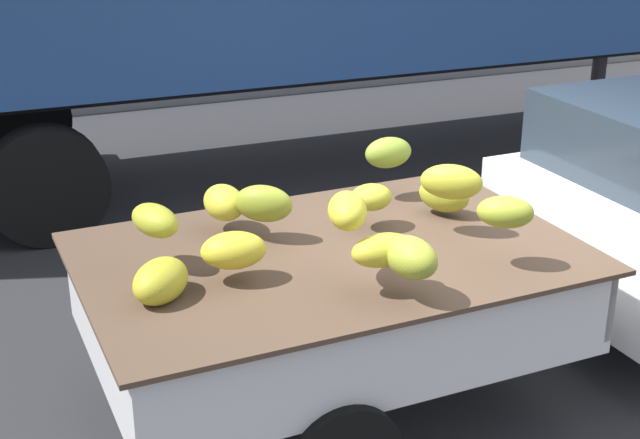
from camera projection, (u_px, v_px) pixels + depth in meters
ground at (467, 374)px, 6.07m from camera, size 220.00×220.00×0.00m
curb_strip at (175, 94)px, 12.96m from camera, size 80.00×0.80×0.16m
pickup_truck at (600, 228)px, 6.13m from camera, size 5.18×2.04×1.70m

